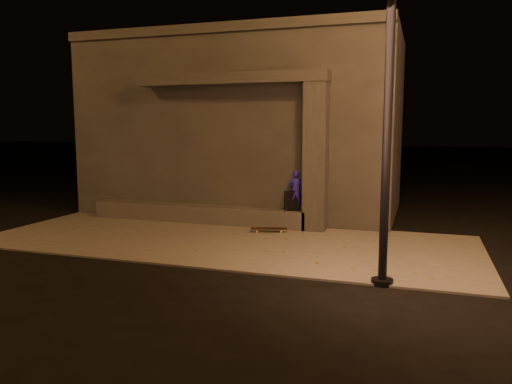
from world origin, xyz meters
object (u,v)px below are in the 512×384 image
(column, at_px, (316,157))
(street_lamp_0, at_px, (390,42))
(skateboard, at_px, (269,229))
(skateboarder, at_px, (296,191))
(backpack, at_px, (291,204))

(column, distance_m, street_lamp_0, 4.73)
(skateboard, bearing_deg, skateboarder, 37.17)
(column, relative_size, skateboard, 3.97)
(skateboard, bearing_deg, column, 17.44)
(column, bearing_deg, backpack, 180.00)
(skateboarder, height_order, street_lamp_0, street_lamp_0)
(backpack, relative_size, street_lamp_0, 0.07)
(skateboarder, bearing_deg, backpack, -12.14)
(street_lamp_0, bearing_deg, column, 116.68)
(column, relative_size, skateboarder, 3.56)
(backpack, bearing_deg, column, -20.98)
(column, relative_size, street_lamp_0, 0.53)
(backpack, distance_m, skateboard, 0.93)
(street_lamp_0, bearing_deg, skateboarder, 122.35)
(skateboarder, distance_m, street_lamp_0, 5.36)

